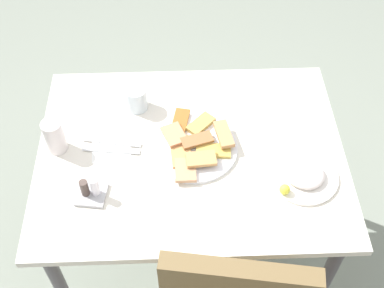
{
  "coord_description": "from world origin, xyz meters",
  "views": [
    {
      "loc": [
        0.03,
        1.03,
        2.04
      ],
      "look_at": [
        -0.0,
        -0.0,
        0.77
      ],
      "focal_mm": 46.74,
      "sensor_mm": 36.0,
      "label": 1
    }
  ],
  "objects_px": {
    "dining_table": "(191,167)",
    "condiment_caddy": "(91,191)",
    "soda_can": "(55,136)",
    "pide_platter": "(194,146)",
    "fork": "(112,142)",
    "paper_napkin": "(112,147)",
    "salad_plate_greens": "(303,174)",
    "spoon": "(111,150)",
    "drinking_glass": "(136,98)"
  },
  "relations": [
    {
      "from": "dining_table",
      "to": "condiment_caddy",
      "type": "height_order",
      "value": "condiment_caddy"
    },
    {
      "from": "soda_can",
      "to": "condiment_caddy",
      "type": "height_order",
      "value": "soda_can"
    },
    {
      "from": "soda_can",
      "to": "pide_platter",
      "type": "bearing_deg",
      "value": 177.91
    },
    {
      "from": "fork",
      "to": "paper_napkin",
      "type": "bearing_deg",
      "value": 100.59
    },
    {
      "from": "salad_plate_greens",
      "to": "spoon",
      "type": "height_order",
      "value": "salad_plate_greens"
    },
    {
      "from": "soda_can",
      "to": "condiment_caddy",
      "type": "relative_size",
      "value": 1.2
    },
    {
      "from": "paper_napkin",
      "to": "condiment_caddy",
      "type": "height_order",
      "value": "condiment_caddy"
    },
    {
      "from": "paper_napkin",
      "to": "fork",
      "type": "relative_size",
      "value": 0.64
    },
    {
      "from": "spoon",
      "to": "fork",
      "type": "bearing_deg",
      "value": -83.05
    },
    {
      "from": "dining_table",
      "to": "drinking_glass",
      "type": "xyz_separation_m",
      "value": [
        0.18,
        -0.21,
        0.14
      ]
    },
    {
      "from": "paper_napkin",
      "to": "salad_plate_greens",
      "type": "bearing_deg",
      "value": 166.54
    },
    {
      "from": "pide_platter",
      "to": "soda_can",
      "type": "xyz_separation_m",
      "value": [
        0.45,
        -0.02,
        0.05
      ]
    },
    {
      "from": "paper_napkin",
      "to": "spoon",
      "type": "distance_m",
      "value": 0.02
    },
    {
      "from": "pide_platter",
      "to": "condiment_caddy",
      "type": "bearing_deg",
      "value": 28.56
    },
    {
      "from": "salad_plate_greens",
      "to": "drinking_glass",
      "type": "relative_size",
      "value": 2.57
    },
    {
      "from": "spoon",
      "to": "condiment_caddy",
      "type": "xyz_separation_m",
      "value": [
        0.05,
        0.17,
        0.02
      ]
    },
    {
      "from": "dining_table",
      "to": "paper_napkin",
      "type": "bearing_deg",
      "value": -5.35
    },
    {
      "from": "pide_platter",
      "to": "soda_can",
      "type": "distance_m",
      "value": 0.46
    },
    {
      "from": "dining_table",
      "to": "spoon",
      "type": "xyz_separation_m",
      "value": [
        0.26,
        -0.01,
        0.1
      ]
    },
    {
      "from": "soda_can",
      "to": "condiment_caddy",
      "type": "xyz_separation_m",
      "value": [
        -0.13,
        0.19,
        -0.04
      ]
    },
    {
      "from": "salad_plate_greens",
      "to": "spoon",
      "type": "bearing_deg",
      "value": -11.86
    },
    {
      "from": "soda_can",
      "to": "fork",
      "type": "distance_m",
      "value": 0.19
    },
    {
      "from": "pide_platter",
      "to": "fork",
      "type": "distance_m",
      "value": 0.28
    },
    {
      "from": "salad_plate_greens",
      "to": "soda_can",
      "type": "relative_size",
      "value": 1.84
    },
    {
      "from": "salad_plate_greens",
      "to": "paper_napkin",
      "type": "xyz_separation_m",
      "value": [
        0.61,
        -0.15,
        -0.01
      ]
    },
    {
      "from": "dining_table",
      "to": "spoon",
      "type": "relative_size",
      "value": 5.3
    },
    {
      "from": "pide_platter",
      "to": "salad_plate_greens",
      "type": "bearing_deg",
      "value": 158.69
    },
    {
      "from": "dining_table",
      "to": "condiment_caddy",
      "type": "xyz_separation_m",
      "value": [
        0.31,
        0.17,
        0.12
      ]
    },
    {
      "from": "soda_can",
      "to": "salad_plate_greens",
      "type": "bearing_deg",
      "value": 169.37
    },
    {
      "from": "salad_plate_greens",
      "to": "paper_napkin",
      "type": "height_order",
      "value": "salad_plate_greens"
    },
    {
      "from": "dining_table",
      "to": "spoon",
      "type": "height_order",
      "value": "spoon"
    },
    {
      "from": "drinking_glass",
      "to": "dining_table",
      "type": "bearing_deg",
      "value": 131.87
    },
    {
      "from": "soda_can",
      "to": "spoon",
      "type": "distance_m",
      "value": 0.19
    },
    {
      "from": "dining_table",
      "to": "paper_napkin",
      "type": "distance_m",
      "value": 0.28
    },
    {
      "from": "condiment_caddy",
      "to": "salad_plate_greens",
      "type": "bearing_deg",
      "value": -176.15
    },
    {
      "from": "salad_plate_greens",
      "to": "spoon",
      "type": "relative_size",
      "value": 1.17
    },
    {
      "from": "paper_napkin",
      "to": "fork",
      "type": "xyz_separation_m",
      "value": [
        0.0,
        -0.02,
        0.0
      ]
    },
    {
      "from": "dining_table",
      "to": "spoon",
      "type": "bearing_deg",
      "value": -1.45
    },
    {
      "from": "salad_plate_greens",
      "to": "condiment_caddy",
      "type": "distance_m",
      "value": 0.66
    },
    {
      "from": "dining_table",
      "to": "paper_napkin",
      "type": "height_order",
      "value": "paper_napkin"
    },
    {
      "from": "drinking_glass",
      "to": "fork",
      "type": "height_order",
      "value": "drinking_glass"
    },
    {
      "from": "soda_can",
      "to": "fork",
      "type": "bearing_deg",
      "value": -174.63
    },
    {
      "from": "fork",
      "to": "condiment_caddy",
      "type": "xyz_separation_m",
      "value": [
        0.05,
        0.21,
        0.02
      ]
    },
    {
      "from": "dining_table",
      "to": "salad_plate_greens",
      "type": "height_order",
      "value": "salad_plate_greens"
    },
    {
      "from": "salad_plate_greens",
      "to": "condiment_caddy",
      "type": "bearing_deg",
      "value": 3.85
    },
    {
      "from": "salad_plate_greens",
      "to": "condiment_caddy",
      "type": "relative_size",
      "value": 2.2
    },
    {
      "from": "pide_platter",
      "to": "salad_plate_greens",
      "type": "height_order",
      "value": "salad_plate_greens"
    },
    {
      "from": "soda_can",
      "to": "spoon",
      "type": "relative_size",
      "value": 0.64
    },
    {
      "from": "soda_can",
      "to": "fork",
      "type": "height_order",
      "value": "soda_can"
    },
    {
      "from": "salad_plate_greens",
      "to": "fork",
      "type": "height_order",
      "value": "salad_plate_greens"
    }
  ]
}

